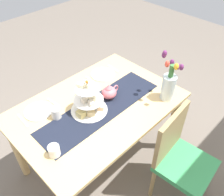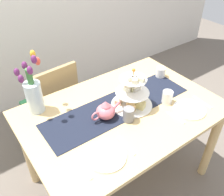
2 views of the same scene
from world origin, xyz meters
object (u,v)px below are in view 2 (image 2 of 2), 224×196
chair_left (53,103)px  tiered_cake_stand (133,95)px  knife_left (126,146)px  fork_right (175,118)px  mug_grey (129,114)px  cream_jug (161,72)px  knife_right (202,102)px  dining_table (122,122)px  fork_left (85,169)px  teapot (106,111)px  mug_white_text (167,97)px  tulip_vase (33,92)px  dinner_plate_right (189,109)px  dinner_plate_left (107,157)px

chair_left → tiered_cake_stand: bearing=-63.9°
knife_left → fork_right: same height
mug_grey → chair_left: bearing=105.1°
cream_jug → knife_right: size_ratio=0.50×
dining_table → fork_left: fork_left is taller
teapot → knife_left: 0.29m
cream_jug → knife_right: cream_jug is taller
mug_white_text → dining_table: bearing=159.0°
teapot → fork_left: (-0.34, -0.28, -0.06)m
dining_table → fork_right: size_ratio=9.33×
knife_right → mug_grey: mug_grey is taller
chair_left → fork_right: bearing=-63.4°
chair_left → tiered_cake_stand: size_ratio=2.99×
tiered_cake_stand → knife_right: tiered_cake_stand is taller
tulip_vase → dinner_plate_right: 1.10m
dinner_plate_left → fork_left: 0.15m
cream_jug → tiered_cake_stand: bearing=-160.1°
knife_left → mug_grey: bearing=47.9°
knife_right → mug_white_text: size_ratio=1.79×
dinner_plate_left → knife_right: 0.87m
tiered_cake_stand → tulip_vase: tulip_vase is taller
tiered_cake_stand → knife_right: 0.53m
fork_left → knife_right: size_ratio=0.88×
tulip_vase → mug_grey: (0.46, -0.47, -0.10)m
knife_left → dinner_plate_right: bearing=0.0°
cream_jug → knife_left: size_ratio=0.50×
teapot → fork_left: size_ratio=1.59×
dining_table → tulip_vase: 0.66m
teapot → cream_jug: 0.70m
chair_left → dinner_plate_left: bearing=-94.7°
tulip_vase → knife_left: 0.72m
cream_jug → fork_right: cream_jug is taller
chair_left → fork_right: (0.50, -0.99, 0.28)m
chair_left → dinner_plate_left: chair_left is taller
fork_left → dinner_plate_right: bearing=0.0°
cream_jug → dinner_plate_right: cream_jug is taller
dining_table → fork_right: 0.39m
mug_grey → fork_right: bearing=-31.9°
dining_table → tiered_cake_stand: 0.23m
dinner_plate_left → fork_left: size_ratio=1.53×
fork_left → dining_table: bearing=30.6°
tulip_vase → fork_right: tulip_vase is taller
dining_table → chair_left: 0.76m
teapot → fork_right: (0.39, -0.28, -0.06)m
fork_left → cream_jug: bearing=23.6°
knife_left → mug_grey: size_ratio=1.79×
cream_jug → knife_left: 0.85m
chair_left → knife_right: 1.29m
dinner_plate_right → chair_left: bearing=123.0°
dinner_plate_left → mug_grey: size_ratio=2.42×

